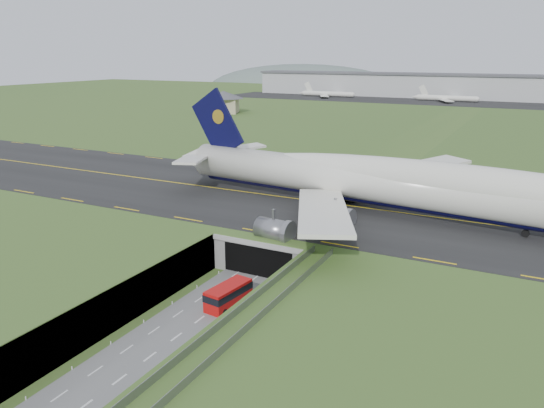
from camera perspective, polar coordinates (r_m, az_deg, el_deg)
The scene contains 10 objects.
ground at distance 78.19m, azimuth -4.41°, elevation -9.96°, with size 900.00×900.00×0.00m, color #335321.
airfield_deck at distance 76.93m, azimuth -4.46°, elevation -7.95°, with size 800.00×800.00×6.00m, color gray.
trench_road at distance 72.59m, azimuth -7.57°, elevation -12.13°, with size 12.00×75.00×0.20m, color slate.
taxiway at distance 103.74m, azimuth 5.08°, elevation 0.21°, with size 800.00×44.00×0.18m, color black.
tunnel_portal at distance 90.39m, azimuth 1.10°, elevation -3.96°, with size 17.00×22.30×6.00m.
guideway at distance 56.25m, azimuth -5.16°, elevation -14.88°, with size 3.00×53.00×7.05m.
jumbo_jet at distance 95.94m, azimuth 13.26°, elevation 2.12°, with size 105.32×65.42×21.77m.
shuttle_tram at distance 74.88m, azimuth -4.71°, elevation -9.75°, with size 3.81×7.86×3.08m.
service_building at distance 261.60m, azimuth -5.23°, elevation 11.08°, with size 25.51×25.51×10.62m.
cargo_terminal at distance 361.57m, azimuth 21.71°, elevation 11.64°, with size 320.00×67.00×15.60m.
Camera 1 is at (37.36, -59.65, 34.07)m, focal length 35.00 mm.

